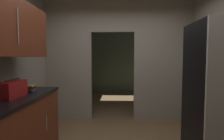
{
  "coord_description": "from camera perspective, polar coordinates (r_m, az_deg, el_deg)",
  "views": [
    {
      "loc": [
        0.01,
        -2.39,
        1.43
      ],
      "look_at": [
        -0.1,
        0.73,
        1.22
      ],
      "focal_mm": 28.85,
      "sensor_mm": 36.0,
      "label": 1
    }
  ],
  "objects": [
    {
      "name": "upper_cabinet_counterside",
      "position": [
        2.51,
        -31.34,
        11.8
      ],
      "size": [
        0.36,
        1.71,
        0.71
      ],
      "color": "maroon"
    },
    {
      "name": "kitchen_partition",
      "position": [
        4.15,
        2.35,
        4.27
      ],
      "size": [
        3.34,
        0.12,
        2.72
      ],
      "color": "#9E998C",
      "rests_on": "ground"
    },
    {
      "name": "adjoining_room_shell",
      "position": [
        6.43,
        1.92,
        3.25
      ],
      "size": [
        3.34,
        3.49,
        2.72
      ],
      "color": "slate",
      "rests_on": "ground"
    },
    {
      "name": "book_stack",
      "position": [
        2.96,
        -24.41,
        -5.27
      ],
      "size": [
        0.14,
        0.17,
        0.09
      ],
      "color": "#2D609E",
      "rests_on": "lower_cabinet_run"
    },
    {
      "name": "refrigerator",
      "position": [
        2.56,
        31.84,
        -8.04
      ],
      "size": [
        0.75,
        0.72,
        1.85
      ],
      "color": "black",
      "rests_on": "ground"
    },
    {
      "name": "boombox",
      "position": [
        2.59,
        -28.95,
        -5.37
      ],
      "size": [
        0.17,
        0.42,
        0.24
      ],
      "color": "maroon",
      "rests_on": "lower_cabinet_run"
    },
    {
      "name": "lower_cabinet_run",
      "position": [
        2.66,
        -30.28,
        -17.86
      ],
      "size": [
        0.65,
        1.9,
        0.93
      ],
      "color": "maroon",
      "rests_on": "ground"
    }
  ]
}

